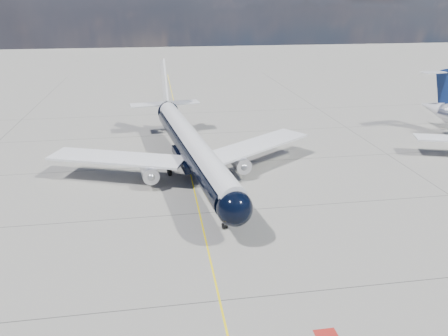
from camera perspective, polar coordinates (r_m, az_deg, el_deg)
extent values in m
plane|color=gray|center=(66.31, -5.01, 1.89)|extent=(320.00, 320.00, 0.00)
cube|color=yellow|center=(61.62, -4.67, 0.38)|extent=(0.16, 160.00, 0.01)
cylinder|color=black|center=(56.62, -4.20, 2.58)|extent=(7.88, 34.52, 3.44)
sphere|color=black|center=(40.42, 1.39, -5.28)|extent=(3.85, 3.85, 3.44)
cone|color=black|center=(76.62, -7.70, 7.81)|extent=(4.23, 6.72, 3.44)
cylinder|color=silver|center=(56.35, -4.22, 3.40)|extent=(7.37, 36.21, 2.68)
cube|color=black|center=(40.05, 1.48, -4.76)|extent=(2.29, 1.36, 0.50)
cube|color=silver|center=(57.08, -13.82, 1.29)|extent=(17.85, 10.32, 0.29)
cube|color=silver|center=(60.69, 4.33, 3.05)|extent=(16.76, 13.76, 0.29)
cube|color=black|center=(57.04, -4.17, 1.37)|extent=(4.94, 9.46, 0.90)
cylinder|color=silver|center=(54.70, -9.76, -0.43)|extent=(2.55, 4.39, 2.03)
cylinder|color=silver|center=(57.06, 2.01, 0.79)|extent=(2.55, 4.39, 2.03)
sphere|color=gray|center=(52.95, -9.49, -1.16)|extent=(1.12, 1.12, 0.99)
sphere|color=gray|center=(55.38, 2.63, 0.14)|extent=(1.12, 1.12, 0.99)
cube|color=silver|center=(54.63, -9.82, 0.30)|extent=(0.57, 2.90, 0.99)
cube|color=silver|center=(56.99, 1.97, 1.49)|extent=(0.57, 2.90, 0.99)
cube|color=silver|center=(75.26, -7.81, 11.15)|extent=(1.03, 5.72, 7.71)
cube|color=silver|center=(76.46, -7.72, 8.34)|extent=(12.03, 4.40, 0.20)
cylinder|color=gray|center=(44.33, 0.11, -6.62)|extent=(0.18, 0.18, 1.90)
cylinder|color=black|center=(44.67, -0.12, -7.58)|extent=(0.24, 0.65, 0.63)
cylinder|color=black|center=(44.76, 0.33, -7.51)|extent=(0.24, 0.65, 0.63)
cylinder|color=gray|center=(58.25, -7.20, 0.31)|extent=(0.26, 0.26, 1.72)
cylinder|color=gray|center=(59.35, -1.69, 0.88)|extent=(0.26, 0.26, 1.72)
cylinder|color=black|center=(58.06, -7.09, -0.53)|extent=(0.53, 1.04, 0.99)
cylinder|color=black|center=(58.97, -7.25, -0.18)|extent=(0.53, 1.04, 0.99)
cylinder|color=black|center=(59.16, -1.56, 0.06)|extent=(0.53, 1.04, 0.99)
cylinder|color=black|center=(60.06, -1.81, 0.39)|extent=(0.53, 1.04, 0.99)
cone|color=silver|center=(87.59, 25.62, 7.16)|extent=(3.66, 5.65, 2.84)
cylinder|color=silver|center=(82.07, 27.20, 6.08)|extent=(2.10, 3.58, 1.58)
cube|color=#0B1D4E|center=(85.75, 26.75, 9.44)|extent=(0.97, 4.41, 6.45)
cube|color=silver|center=(85.81, 26.74, 11.18)|extent=(8.65, 3.44, 0.17)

